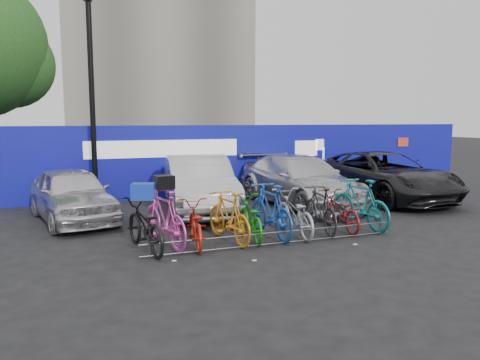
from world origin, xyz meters
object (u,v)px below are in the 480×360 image
bike_0 (144,225)px  lamppost (92,96)px  car_2 (300,180)px  bike_1 (165,218)px  bike_rack (276,238)px  bike_4 (250,218)px  car_0 (72,194)px  bike_3 (229,217)px  bike_8 (339,211)px  bike_6 (294,213)px  car_3 (383,176)px  bike_2 (195,224)px  bike_7 (320,209)px  car_1 (198,184)px  bike_9 (360,203)px  bike_5 (271,210)px

bike_0 → lamppost: bearing=-93.8°
car_2 → bike_1: (-4.82, -3.25, -0.15)m
bike_rack → bike_4: (-0.28, 0.71, 0.30)m
car_0 → lamppost: bearing=59.1°
bike_3 → bike_8: bike_3 is taller
bike_0 → bike_6: size_ratio=1.03×
bike_8 → bike_3: bearing=5.5°
car_2 → bike_3: size_ratio=2.80×
bike_4 → bike_8: (2.26, 0.02, -0.01)m
car_0 → car_3: size_ratio=0.73×
car_2 → bike_8: car_2 is taller
bike_rack → bike_4: bike_4 is taller
bike_1 → bike_2: 0.64m
bike_3 → bike_7: (2.27, 0.11, -0.01)m
car_2 → bike_6: size_ratio=2.70×
car_3 → bike_1: 8.38m
lamppost → car_1: (2.66, -2.01, -2.48)m
bike_1 → bike_6: (2.91, -0.09, -0.10)m
car_0 → bike_4: 4.89m
lamppost → bike_7: (4.66, -5.29, -2.73)m
bike_rack → bike_4: size_ratio=3.17×
bike_9 → bike_8: bearing=-6.8°
lamppost → bike_4: size_ratio=3.45×
car_1 → bike_9: size_ratio=2.38×
bike_rack → car_0: size_ratio=1.38×
bike_1 → bike_9: (4.70, -0.04, 0.01)m
car_0 → car_2: bearing=-11.8°
car_2 → bike_9: (-0.12, -3.29, -0.14)m
bike_4 → bike_1: bearing=6.0°
bike_2 → bike_0: bearing=7.4°
bike_1 → bike_6: bike_1 is taller
car_3 → bike_8: 4.83m
car_0 → car_2: 6.55m
car_0 → bike_8: size_ratio=2.34×
bike_3 → bike_5: (1.01, 0.09, 0.05)m
car_0 → bike_5: 5.26m
bike_8 → bike_0: bearing=5.0°
car_0 → bike_0: (1.29, -3.44, -0.17)m
bike_2 → bike_5: 1.77m
bike_0 → bike_1: bike_1 is taller
car_1 → bike_9: (3.09, -3.27, -0.18)m
car_3 → bike_2: size_ratio=3.15×
bike_2 → bike_6: (2.33, 0.13, 0.04)m
bike_8 → bike_rack: bearing=23.1°
bike_4 → bike_5: bearing=-175.1°
lamppost → bike_4: bearing=-61.1°
bike_7 → bike_8: size_ratio=1.04×
car_3 → bike_0: 8.87m
bike_2 → bike_9: (4.12, 0.19, 0.14)m
lamppost → bike_9: 8.25m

